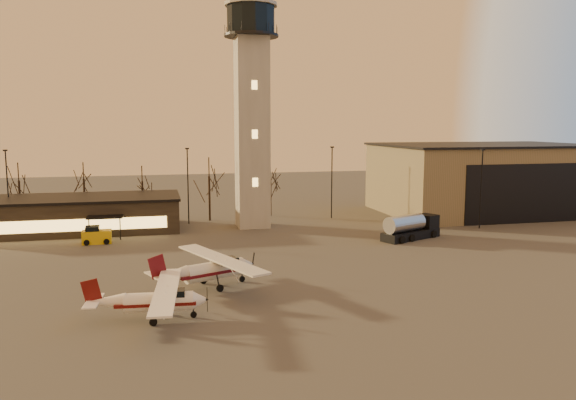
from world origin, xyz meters
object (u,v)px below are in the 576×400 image
at_px(hangar, 484,178).
at_px(cessna_front, 217,273).
at_px(terminal, 75,214).
at_px(fuel_truck, 411,229).
at_px(service_cart, 96,237).
at_px(cessna_rear, 161,305).
at_px(control_tower, 252,99).

height_order(hangar, cessna_front, hangar).
xyz_separation_m(terminal, cessna_front, (14.44, -28.25, -0.99)).
relative_size(terminal, fuel_truck, 3.15).
relative_size(hangar, fuel_truck, 3.79).
distance_m(cessna_front, service_cart, 22.97).
relative_size(hangar, terminal, 1.20).
distance_m(terminal, service_cart, 8.94).
bearing_deg(service_cart, fuel_truck, -11.37).
xyz_separation_m(hangar, service_cart, (-54.81, -10.23, -4.40)).
bearing_deg(terminal, fuel_truck, -20.12).
xyz_separation_m(hangar, cessna_front, (-43.56, -30.25, -3.99)).
bearing_deg(cessna_rear, terminal, 111.05).
xyz_separation_m(cessna_rear, fuel_truck, (28.53, 21.04, 0.11)).
height_order(terminal, cessna_rear, terminal).
xyz_separation_m(control_tower, cessna_front, (-7.56, -26.27, -15.16)).
xyz_separation_m(terminal, cessna_rear, (9.92, -35.13, -1.12)).
height_order(cessna_front, service_cart, cessna_front).
bearing_deg(terminal, control_tower, -5.15).
bearing_deg(hangar, cessna_front, -145.22).
bearing_deg(cessna_rear, hangar, 42.96).
height_order(terminal, service_cart, terminal).
relative_size(terminal, cessna_rear, 2.29).
relative_size(cessna_rear, fuel_truck, 1.37).
relative_size(cessna_front, cessna_rear, 1.09).
bearing_deg(fuel_truck, terminal, 136.11).
relative_size(cessna_front, service_cart, 3.78).
bearing_deg(fuel_truck, hangar, 15.69).
relative_size(fuel_truck, service_cart, 2.54).
distance_m(hangar, terminal, 58.11).
distance_m(control_tower, service_cart, 25.21).
bearing_deg(hangar, cessna_rear, -142.32).
relative_size(terminal, cessna_front, 2.11).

